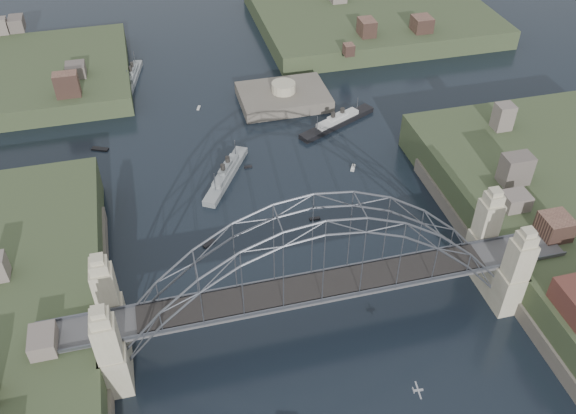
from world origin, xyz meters
The scene contains 16 objects.
ground centered at (0.00, 0.00, 0.00)m, with size 500.00×500.00×0.00m, color black.
bridge centered at (0.00, 0.00, 12.32)m, with size 84.00×13.80×24.60m.
headland_nw centered at (-55.00, 95.00, 0.50)m, with size 60.00×45.00×9.00m, color #334125.
headland_ne centered at (50.00, 110.00, 0.75)m, with size 70.00×55.00×9.50m, color #334125.
fort_island centered at (12.00, 70.00, -0.34)m, with size 22.00×16.00×9.40m.
naval_cruiser_near centered at (-7.48, 42.13, 0.95)m, with size 12.60×19.07×6.13m.
naval_cruiser_far centered at (-24.26, 91.50, 0.92)m, with size 6.19×17.55×5.89m.
ocean_liner centered at (21.88, 56.42, 0.84)m, with size 21.02×12.42×5.39m.
aeroplane centered at (8.07, -20.62, 7.66)m, with size 1.50×2.77×0.40m.
small_boat_a centered at (-14.08, 22.63, 0.15)m, with size 2.71×2.28×0.45m.
small_boat_b centered at (7.11, 24.58, 0.15)m, with size 2.07×0.72×0.45m.
small_boat_d centered at (19.88, 38.77, 0.29)m, with size 1.79×2.43×1.43m.
small_boat_e centered at (-33.46, 59.69, 0.15)m, with size 3.96×2.70×0.45m.
small_boat_f centered at (-2.22, 44.70, 0.15)m, with size 1.72×0.63×0.45m.
small_boat_h centered at (-9.28, 72.17, 0.15)m, with size 1.18×1.88×0.45m.
small_boat_i centered at (35.81, 12.63, 0.29)m, with size 2.09×1.67×1.43m.
Camera 1 is at (-20.23, -61.93, 79.09)m, focal length 38.17 mm.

